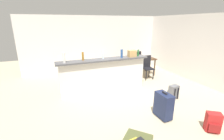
{
  "coord_description": "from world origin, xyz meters",
  "views": [
    {
      "loc": [
        -2.04,
        -4.05,
        2.22
      ],
      "look_at": [
        -0.14,
        0.77,
        0.63
      ],
      "focal_mm": 25.08,
      "sensor_mm": 36.0,
      "label": 1
    }
  ],
  "objects_px": {
    "bottle_white": "(64,58)",
    "backpack_red": "(213,123)",
    "dining_chair_near_partition": "(147,66)",
    "suitcase_upright_navy": "(163,105)",
    "bottle_amber": "(83,56)",
    "bottle_green": "(138,53)",
    "dining_chair_far_side": "(136,60)",
    "dining_table": "(141,60)",
    "bottle_clear": "(103,55)",
    "grocery_bag": "(132,54)",
    "bottle_blue": "(122,54)",
    "backpack_grey": "(173,92)"
  },
  "relations": [
    {
      "from": "bottle_white",
      "to": "backpack_red",
      "type": "height_order",
      "value": "bottle_white"
    },
    {
      "from": "dining_chair_near_partition",
      "to": "bottle_white",
      "type": "bearing_deg",
      "value": -169.08
    },
    {
      "from": "dining_chair_near_partition",
      "to": "suitcase_upright_navy",
      "type": "relative_size",
      "value": 1.39
    },
    {
      "from": "bottle_white",
      "to": "bottle_amber",
      "type": "height_order",
      "value": "bottle_white"
    },
    {
      "from": "bottle_amber",
      "to": "backpack_red",
      "type": "distance_m",
      "value": 3.67
    },
    {
      "from": "bottle_green",
      "to": "dining_chair_far_side",
      "type": "xyz_separation_m",
      "value": [
        0.88,
        1.62,
        -0.7
      ]
    },
    {
      "from": "dining_table",
      "to": "bottle_clear",
      "type": "bearing_deg",
      "value": -153.36
    },
    {
      "from": "bottle_amber",
      "to": "grocery_bag",
      "type": "xyz_separation_m",
      "value": [
        1.63,
        -0.11,
        -0.01
      ]
    },
    {
      "from": "bottle_green",
      "to": "grocery_bag",
      "type": "distance_m",
      "value": 0.26
    },
    {
      "from": "bottle_blue",
      "to": "bottle_clear",
      "type": "bearing_deg",
      "value": 173.87
    },
    {
      "from": "dining_chair_far_side",
      "to": "backpack_grey",
      "type": "distance_m",
      "value": 2.92
    },
    {
      "from": "bottle_amber",
      "to": "dining_chair_far_side",
      "type": "height_order",
      "value": "bottle_amber"
    },
    {
      "from": "dining_table",
      "to": "suitcase_upright_navy",
      "type": "xyz_separation_m",
      "value": [
        -1.21,
        -3.02,
        -0.32
      ]
    },
    {
      "from": "dining_chair_far_side",
      "to": "backpack_red",
      "type": "distance_m",
      "value": 4.43
    },
    {
      "from": "bottle_amber",
      "to": "dining_chair_far_side",
      "type": "xyz_separation_m",
      "value": [
        2.76,
        1.55,
        -0.71
      ]
    },
    {
      "from": "bottle_white",
      "to": "backpack_red",
      "type": "distance_m",
      "value": 3.94
    },
    {
      "from": "dining_chair_near_partition",
      "to": "suitcase_upright_navy",
      "type": "xyz_separation_m",
      "value": [
        -1.21,
        -2.52,
        -0.19
      ]
    },
    {
      "from": "dining_chair_near_partition",
      "to": "dining_chair_far_side",
      "type": "xyz_separation_m",
      "value": [
        0.09,
        1.06,
        0.0
      ]
    },
    {
      "from": "bottle_green",
      "to": "grocery_bag",
      "type": "relative_size",
      "value": 0.85
    },
    {
      "from": "bottle_blue",
      "to": "dining_chair_far_side",
      "type": "xyz_separation_m",
      "value": [
        1.51,
        1.65,
        -0.72
      ]
    },
    {
      "from": "grocery_bag",
      "to": "backpack_grey",
      "type": "distance_m",
      "value": 1.77
    },
    {
      "from": "bottle_clear",
      "to": "suitcase_upright_navy",
      "type": "bearing_deg",
      "value": -67.43
    },
    {
      "from": "bottle_blue",
      "to": "dining_chair_near_partition",
      "type": "distance_m",
      "value": 1.7
    },
    {
      "from": "bottle_green",
      "to": "grocery_bag",
      "type": "xyz_separation_m",
      "value": [
        -0.26,
        -0.04,
        0.0
      ]
    },
    {
      "from": "bottle_green",
      "to": "backpack_red",
      "type": "distance_m",
      "value": 2.93
    },
    {
      "from": "bottle_white",
      "to": "backpack_grey",
      "type": "distance_m",
      "value": 3.37
    },
    {
      "from": "grocery_bag",
      "to": "backpack_red",
      "type": "distance_m",
      "value": 2.93
    },
    {
      "from": "backpack_grey",
      "to": "backpack_red",
      "type": "bearing_deg",
      "value": -100.87
    },
    {
      "from": "bottle_green",
      "to": "backpack_red",
      "type": "relative_size",
      "value": 0.52
    },
    {
      "from": "bottle_blue",
      "to": "bottle_green",
      "type": "xyz_separation_m",
      "value": [
        0.63,
        0.03,
        -0.03
      ]
    },
    {
      "from": "bottle_green",
      "to": "grocery_bag",
      "type": "height_order",
      "value": "same"
    },
    {
      "from": "bottle_clear",
      "to": "suitcase_upright_navy",
      "type": "height_order",
      "value": "bottle_clear"
    },
    {
      "from": "grocery_bag",
      "to": "backpack_grey",
      "type": "relative_size",
      "value": 0.62
    },
    {
      "from": "bottle_blue",
      "to": "bottle_green",
      "type": "relative_size",
      "value": 1.25
    },
    {
      "from": "bottle_clear",
      "to": "backpack_grey",
      "type": "xyz_separation_m",
      "value": [
        1.77,
        -1.3,
        -1.03
      ]
    },
    {
      "from": "bottle_white",
      "to": "grocery_bag",
      "type": "xyz_separation_m",
      "value": [
        2.19,
        0.02,
        -0.04
      ]
    },
    {
      "from": "backpack_red",
      "to": "bottle_amber",
      "type": "bearing_deg",
      "value": 126.98
    },
    {
      "from": "bottle_white",
      "to": "dining_table",
      "type": "height_order",
      "value": "bottle_white"
    },
    {
      "from": "bottle_amber",
      "to": "dining_chair_near_partition",
      "type": "height_order",
      "value": "bottle_amber"
    },
    {
      "from": "bottle_white",
      "to": "bottle_green",
      "type": "distance_m",
      "value": 2.45
    },
    {
      "from": "bottle_white",
      "to": "bottle_green",
      "type": "height_order",
      "value": "bottle_white"
    },
    {
      "from": "bottle_white",
      "to": "dining_chair_far_side",
      "type": "distance_m",
      "value": 3.8
    },
    {
      "from": "bottle_blue",
      "to": "suitcase_upright_navy",
      "type": "xyz_separation_m",
      "value": [
        0.21,
        -1.93,
        -0.91
      ]
    },
    {
      "from": "bottle_blue",
      "to": "bottle_white",
      "type": "bearing_deg",
      "value": -178.97
    },
    {
      "from": "grocery_bag",
      "to": "dining_table",
      "type": "height_order",
      "value": "grocery_bag"
    },
    {
      "from": "bottle_white",
      "to": "grocery_bag",
      "type": "height_order",
      "value": "bottle_white"
    },
    {
      "from": "suitcase_upright_navy",
      "to": "backpack_grey",
      "type": "bearing_deg",
      "value": 36.39
    },
    {
      "from": "suitcase_upright_navy",
      "to": "bottle_blue",
      "type": "bearing_deg",
      "value": 96.32
    },
    {
      "from": "bottle_amber",
      "to": "suitcase_upright_navy",
      "type": "height_order",
      "value": "bottle_amber"
    },
    {
      "from": "suitcase_upright_navy",
      "to": "dining_chair_near_partition",
      "type": "bearing_deg",
      "value": 64.34
    }
  ]
}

